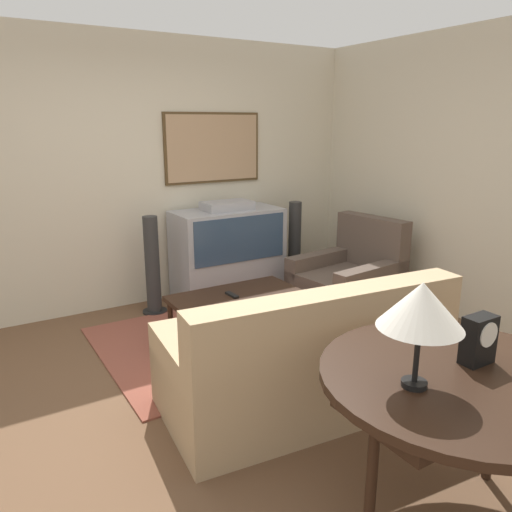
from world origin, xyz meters
The scene contains 14 objects.
ground_plane centered at (0.00, 0.00, 0.00)m, with size 12.00×12.00×0.00m, color brown.
wall_back centered at (0.01, 2.13, 1.35)m, with size 12.00×0.10×2.70m.
wall_right centered at (2.63, 0.00, 1.35)m, with size 0.06×12.00×2.70m.
area_rug centered at (0.43, 0.81, 0.01)m, with size 2.16×1.72×0.01m.
tv centered at (0.96, 1.78, 0.50)m, with size 1.15×0.57×1.06m.
couch centered at (0.36, -0.43, 0.31)m, with size 1.90×1.08×0.91m.
armchair centered at (1.89, 0.87, 0.28)m, with size 1.04×0.94×0.91m.
coffee_table centered at (0.48, 0.78, 0.38)m, with size 1.13×0.51×0.42m.
console_table centered at (0.34, -1.57, 0.71)m, with size 1.24×1.24×0.77m.
table_lamp centered at (0.09, -1.54, 1.14)m, with size 0.36×0.36×0.47m.
mantel_clock centered at (0.50, -1.54, 0.89)m, with size 0.16×0.10×0.23m.
remote centered at (0.43, 0.72, 0.43)m, with size 0.05×0.16×0.02m.
speaker_tower_left centered at (0.10, 1.75, 0.47)m, with size 0.24×0.24×0.98m.
speaker_tower_right centered at (1.82, 1.75, 0.47)m, with size 0.24×0.24×0.98m.
Camera 1 is at (-1.48, -2.82, 1.86)m, focal length 35.00 mm.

